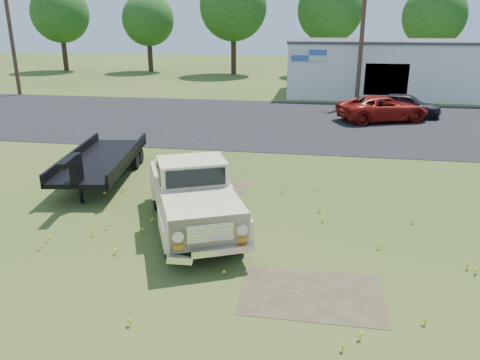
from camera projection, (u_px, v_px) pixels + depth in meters
name	position (u px, v px, depth m)	size (l,w,h in m)	color
ground	(260.00, 230.00, 12.97)	(140.00, 140.00, 0.00)	#324A17
asphalt_lot	(293.00, 122.00, 26.97)	(90.00, 14.00, 0.02)	black
dirt_patch_a	(312.00, 294.00, 9.93)	(3.00, 2.00, 0.01)	#433624
dirt_patch_b	(217.00, 185.00, 16.55)	(2.20, 1.60, 0.01)	#433624
commercial_building	(381.00, 67.00, 36.53)	(14.20, 8.20, 4.15)	silver
utility_pole_west	(11.00, 34.00, 35.52)	(1.60, 0.30, 9.00)	#3F2F1D
utility_pole_mid	(362.00, 35.00, 31.38)	(1.60, 0.30, 9.00)	#3F2F1D
treeline_a	(60.00, 14.00, 52.73)	(6.40, 6.40, 9.52)	#342417
treeline_b	(148.00, 20.00, 52.27)	(5.76, 5.76, 8.57)	#342417
treeline_c	(233.00, 7.00, 48.87)	(7.04, 7.04, 10.47)	#342417
treeline_d	(330.00, 10.00, 48.32)	(6.72, 6.72, 10.00)	#342417
treeline_e	(434.00, 16.00, 45.53)	(6.08, 6.08, 9.04)	#342417
vintage_pickup_truck	(193.00, 194.00, 12.85)	(2.14, 5.50, 2.00)	beige
flatbed_trailer	(101.00, 157.00, 16.88)	(2.08, 6.25, 1.70)	black
red_pickup	(383.00, 109.00, 26.95)	(2.39, 5.18, 1.44)	maroon
dark_sedan	(405.00, 105.00, 28.23)	(1.66, 4.12, 1.40)	black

